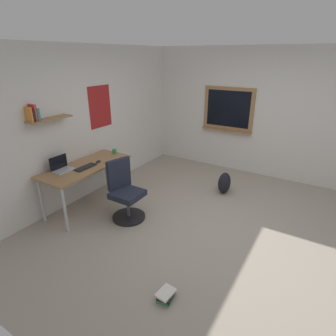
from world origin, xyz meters
name	(u,v)px	position (x,y,z in m)	size (l,w,h in m)	color
ground_plane	(212,227)	(0.00, 0.00, 0.00)	(5.20, 5.20, 0.00)	#9E9384
wall_back	(87,123)	(0.00, 2.45, 1.30)	(5.00, 0.30, 2.60)	silver
wall_right	(262,114)	(2.45, 0.03, 1.30)	(0.22, 5.00, 2.60)	silver
desk	(86,169)	(-0.50, 2.04, 0.68)	(1.53, 0.65, 0.75)	#997047
office_chair	(125,194)	(-0.44, 1.29, 0.41)	(0.52, 0.54, 0.95)	black
laptop	(62,167)	(-0.85, 2.20, 0.81)	(0.31, 0.21, 0.23)	#ADAFB5
keyboard	(86,167)	(-0.58, 1.96, 0.76)	(0.37, 0.13, 0.02)	black
computer_mouse	(98,161)	(-0.30, 1.96, 0.77)	(0.10, 0.06, 0.03)	#262628
coffee_mug	(114,152)	(0.16, 2.01, 0.80)	(0.08, 0.08, 0.09)	#338C4C
backpack	(224,183)	(1.16, 0.25, 0.20)	(0.32, 0.22, 0.40)	black
book_stack_on_floor	(166,295)	(-1.49, -0.11, 0.05)	(0.24, 0.19, 0.09)	#3D934C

